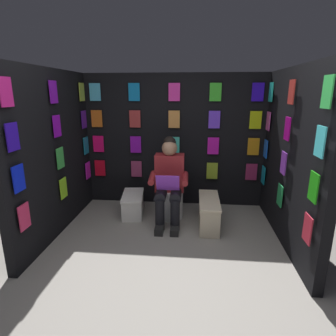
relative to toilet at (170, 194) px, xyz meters
name	(u,v)px	position (x,y,z in m)	size (l,w,h in m)	color
ground_plane	(157,287)	(-0.02, 1.62, -0.33)	(30.00, 30.00, 0.00)	gray
display_wall_back	(174,141)	(-0.02, -0.51, 0.70)	(2.87, 0.14, 2.05)	black
display_wall_left	(291,159)	(-1.46, 0.58, 0.70)	(0.14, 2.09, 2.05)	black
display_wall_right	(53,154)	(1.42, 0.58, 0.70)	(0.14, 2.09, 2.05)	black
toilet	(170,194)	(0.00, 0.00, 0.00)	(0.41, 0.56, 0.77)	white
person_reading	(169,181)	(0.00, 0.23, 0.27)	(0.53, 0.69, 1.19)	maroon
comic_longbox_near	(133,204)	(0.55, 0.03, -0.17)	(0.37, 0.63, 0.32)	white
comic_longbox_far	(209,212)	(-0.55, 0.30, -0.13)	(0.27, 0.76, 0.38)	beige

